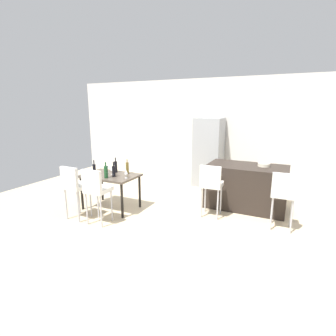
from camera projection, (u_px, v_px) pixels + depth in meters
name	position (u px, v px, depth m)	size (l,w,h in m)	color
ground_plane	(198.00, 216.00, 5.23)	(10.00, 10.00, 0.00)	#C6B28E
back_wall	(231.00, 132.00, 7.21)	(10.00, 0.12, 2.90)	silver
kitchen_island	(246.00, 187.00, 5.60)	(1.63, 0.92, 0.92)	black
bar_chair_left	(211.00, 183.00, 5.04)	(0.43, 0.43, 1.05)	silver
bar_chair_middle	(284.00, 192.00, 4.49)	(0.41, 0.41, 1.05)	silver
dining_table	(110.00, 179.00, 5.49)	(1.14, 0.76, 0.74)	#4C4238
dining_chair_near	(74.00, 184.00, 4.94)	(0.42, 0.42, 1.05)	silver
dining_chair_far	(96.00, 188.00, 4.71)	(0.41, 0.41, 1.05)	silver
wine_bottle_end	(114.00, 171.00, 5.29)	(0.07, 0.07, 0.31)	black
wine_bottle_near	(127.00, 168.00, 5.53)	(0.06, 0.06, 0.31)	brown
wine_bottle_middle	(106.00, 172.00, 5.19)	(0.08, 0.08, 0.32)	#194723
wine_bottle_inner	(94.00, 170.00, 5.36)	(0.06, 0.06, 0.33)	black
wine_bottle_left	(116.00, 167.00, 5.64)	(0.07, 0.07, 0.32)	black
wine_glass_right	(107.00, 166.00, 5.67)	(0.07, 0.07, 0.17)	silver
wine_glass_far	(126.00, 172.00, 5.19)	(0.07, 0.07, 0.17)	silver
wine_glass_corner	(112.00, 168.00, 5.49)	(0.07, 0.07, 0.17)	silver
refrigerator	(209.00, 152.00, 7.16)	(0.72, 0.68, 1.84)	#939699
fruit_bowl	(264.00, 165.00, 5.41)	(0.24, 0.24, 0.07)	beige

